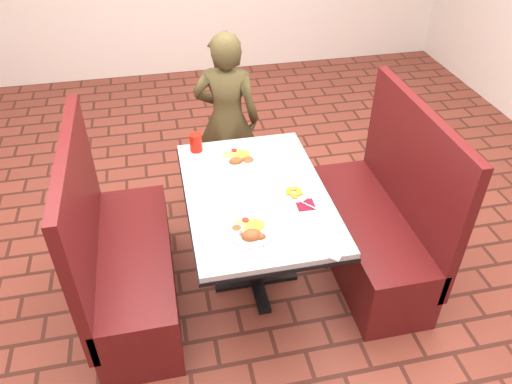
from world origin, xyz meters
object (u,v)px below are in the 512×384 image
red_tumbler (196,142)px  booth_bench_left (126,265)px  diner_person (227,120)px  far_dinner_plate (239,156)px  dining_table (256,205)px  near_dinner_plate (250,229)px  plantain_plate (295,193)px  booth_bench_right (376,228)px

red_tumbler → booth_bench_left: bearing=-135.0°
diner_person → far_dinner_plate: size_ratio=5.32×
booth_bench_left → dining_table: bearing=0.0°
booth_bench_left → far_dinner_plate: booth_bench_left is taller
dining_table → near_dinner_plate: (-0.10, -0.33, 0.12)m
dining_table → near_dinner_plate: 0.37m
dining_table → booth_bench_left: booth_bench_left is taller
booth_bench_left → near_dinner_plate: 0.89m
plantain_plate → dining_table: bearing=161.8°
dining_table → booth_bench_left: size_ratio=1.01×
dining_table → diner_person: size_ratio=0.91×
diner_person → red_tumbler: diner_person is taller
booth_bench_right → near_dinner_plate: bearing=-159.6°
booth_bench_left → far_dinner_plate: bearing=24.9°
booth_bench_left → red_tumbler: 0.87m
diner_person → near_dinner_plate: bearing=102.6°
booth_bench_right → plantain_plate: bearing=-173.3°
dining_table → far_dinner_plate: bearing=95.6°
booth_bench_right → red_tumbler: size_ratio=10.14×
booth_bench_left → booth_bench_right: size_ratio=1.00×
plantain_plate → diner_person: bearing=100.9°
plantain_plate → red_tumbler: red_tumbler is taller
booth_bench_right → far_dinner_plate: (-0.83, 0.36, 0.44)m
booth_bench_left → booth_bench_right: 1.60m
diner_person → red_tumbler: size_ratio=11.27×
dining_table → booth_bench_right: (0.80, 0.00, -0.32)m
dining_table → red_tumbler: (-0.28, 0.52, 0.16)m
far_dinner_plate → red_tumbler: bearing=147.1°
near_dinner_plate → plantain_plate: 0.41m
dining_table → near_dinner_plate: near_dinner_plate is taller
diner_person → far_dinner_plate: diner_person is taller
plantain_plate → near_dinner_plate: bearing=-139.5°
booth_bench_right → far_dinner_plate: booth_bench_right is taller
booth_bench_right → near_dinner_plate: (-0.90, -0.33, 0.45)m
far_dinner_plate → plantain_plate: size_ratio=1.53×
diner_person → red_tumbler: (-0.28, -0.51, 0.14)m
dining_table → diner_person: diner_person is taller
dining_table → far_dinner_plate: far_dinner_plate is taller
far_dinner_plate → red_tumbler: (-0.25, 0.16, 0.04)m
near_dinner_plate → far_dinner_plate: size_ratio=0.99×
booth_bench_left → red_tumbler: bearing=45.0°
booth_bench_left → far_dinner_plate: (0.76, 0.36, 0.44)m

